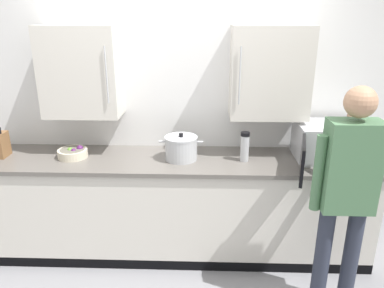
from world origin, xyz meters
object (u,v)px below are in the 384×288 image
Objects in this scene: thermos_flask at (245,147)px; stock_pot at (181,148)px; fruit_bowl at (73,153)px; knife_block at (0,145)px; microwave_oven at (327,142)px; person_figure at (347,186)px.

thermos_flask reaches higher than stock_pot.
fruit_bowl is (-1.45, 0.03, -0.08)m from thermos_flask.
thermos_flask is 2.07m from knife_block.
microwave_oven is 2.80× the size of knife_block.
microwave_oven is at bearing 0.79° from fruit_bowl.
stock_pot is at bearing -178.14° from microwave_oven.
fruit_bowl is at bearing 162.40° from person_figure.
thermos_flask is 0.53m from stock_pot.
knife_block is (-2.76, -0.03, -0.04)m from microwave_oven.
stock_pot is at bearing -0.62° from fruit_bowl.
knife_block reaches higher than thermos_flask.
thermos_flask is at bearing -2.20° from stock_pot.
person_figure is (2.68, -0.65, -0.03)m from knife_block.
person_figure is (-0.08, -0.68, -0.07)m from microwave_oven.
thermos_flask is at bearing -0.77° from knife_block.
stock_pot is (-0.53, 0.02, -0.03)m from thermos_flask.
fruit_bowl is at bearing 179.38° from stock_pot.
fruit_bowl is 0.67× the size of stock_pot.
thermos_flask is 0.67× the size of stock_pot.
knife_block reaches higher than fruit_bowl.
person_figure reaches higher than fruit_bowl.
microwave_oven is 2.76m from knife_block.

